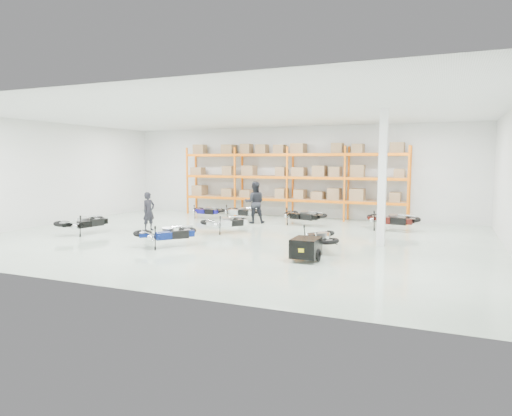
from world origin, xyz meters
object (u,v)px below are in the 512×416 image
at_px(moto_silver_left, 226,219).
at_px(moto_back_d, 391,216).
at_px(moto_back_b, 241,209).
at_px(person_back, 255,202).
at_px(moto_back_c, 303,213).
at_px(moto_back_a, 207,209).
at_px(moto_black_far_left, 84,219).
at_px(person_left, 149,211).
at_px(moto_touring_right, 321,234).
at_px(trailer, 306,248).
at_px(moto_blue_centre, 167,230).

relative_size(moto_silver_left, moto_back_d, 0.90).
distance_m(moto_silver_left, moto_back_b, 3.84).
bearing_deg(person_back, moto_back_c, 162.90).
height_order(moto_back_a, moto_back_b, moto_back_b).
distance_m(moto_black_far_left, person_left, 2.47).
relative_size(moto_silver_left, moto_back_c, 0.94).
height_order(moto_black_far_left, person_back, person_back).
bearing_deg(moto_back_d, moto_back_c, 100.53).
distance_m(moto_back_b, moto_back_c, 3.29).
bearing_deg(moto_back_d, moto_black_far_left, 128.65).
bearing_deg(moto_touring_right, moto_back_a, 123.10).
xyz_separation_m(moto_back_d, person_back, (-5.96, -0.17, 0.37)).
bearing_deg(person_left, trailer, -97.01).
bearing_deg(moto_silver_left, moto_back_d, -113.20).
height_order(moto_back_a, person_left, person_left).
height_order(moto_blue_centre, moto_silver_left, moto_blue_centre).
distance_m(moto_silver_left, person_left, 3.23).
bearing_deg(person_left, moto_black_far_left, 148.39).
relative_size(moto_blue_centre, person_left, 1.16).
bearing_deg(moto_touring_right, person_left, 151.18).
height_order(moto_blue_centre, person_back, person_back).
height_order(moto_touring_right, person_back, person_back).
bearing_deg(moto_back_b, moto_silver_left, -150.55).
height_order(moto_back_a, moto_back_c, moto_back_c).
distance_m(moto_silver_left, moto_black_far_left, 5.48).
relative_size(trailer, person_left, 0.99).
distance_m(moto_touring_right, trailer, 1.61).
height_order(trailer, moto_back_b, moto_back_b).
relative_size(moto_back_c, person_left, 1.15).
height_order(moto_touring_right, moto_back_c, moto_back_c).
bearing_deg(moto_blue_centre, moto_back_d, -92.40).
relative_size(moto_touring_right, moto_back_d, 0.91).
relative_size(moto_back_c, moto_back_d, 0.95).
bearing_deg(moto_black_far_left, moto_touring_right, -165.53).
relative_size(moto_black_far_left, person_back, 0.98).
bearing_deg(moto_back_c, moto_back_d, -74.70).
distance_m(trailer, person_back, 7.98).
distance_m(moto_touring_right, moto_back_d, 5.43).
distance_m(moto_back_c, person_left, 6.59).
xyz_separation_m(moto_blue_centre, person_left, (-2.65, 2.64, 0.23)).
distance_m(moto_blue_centre, moto_back_b, 7.12).
xyz_separation_m(moto_silver_left, moto_black_far_left, (-4.90, -2.46, 0.05)).
bearing_deg(moto_back_a, moto_blue_centre, -154.45).
xyz_separation_m(trailer, person_left, (-7.50, 2.95, 0.40)).
distance_m(moto_back_d, person_left, 9.85).
xyz_separation_m(moto_blue_centre, moto_back_c, (2.66, 6.56, -0.00)).
height_order(moto_back_b, moto_back_d, moto_back_d).
height_order(moto_silver_left, person_back, person_back).
bearing_deg(trailer, person_left, 158.22).
bearing_deg(moto_touring_right, moto_blue_centre, 176.31).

